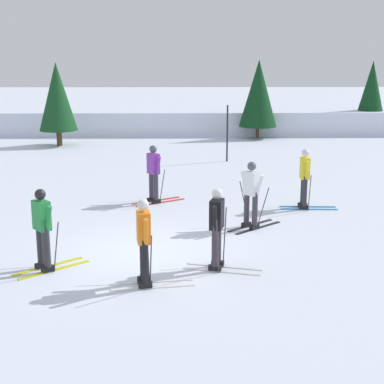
{
  "coord_description": "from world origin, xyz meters",
  "views": [
    {
      "loc": [
        0.8,
        -12.22,
        4.38
      ],
      "look_at": [
        1.03,
        2.03,
        0.9
      ],
      "focal_mm": 54.44,
      "sensor_mm": 36.0,
      "label": 1
    }
  ],
  "objects_px": {
    "skier_yellow": "(305,177)",
    "skier_purple": "(154,172)",
    "skier_green": "(43,227)",
    "skier_black": "(217,226)",
    "conifer_far_centre": "(258,93)",
    "skier_orange": "(144,240)",
    "trail_marker_pole": "(227,134)",
    "conifer_far_right": "(57,97)",
    "conifer_far_left": "(371,91)",
    "skier_white": "(251,193)"
  },
  "relations": [
    {
      "from": "skier_orange",
      "to": "skier_purple",
      "type": "height_order",
      "value": "same"
    },
    {
      "from": "trail_marker_pole",
      "to": "conifer_far_centre",
      "type": "distance_m",
      "value": 6.81
    },
    {
      "from": "skier_green",
      "to": "skier_black",
      "type": "distance_m",
      "value": 3.52
    },
    {
      "from": "skier_yellow",
      "to": "skier_orange",
      "type": "xyz_separation_m",
      "value": [
        -4.17,
        -5.54,
        0.0
      ]
    },
    {
      "from": "skier_yellow",
      "to": "skier_white",
      "type": "height_order",
      "value": "same"
    },
    {
      "from": "skier_black",
      "to": "trail_marker_pole",
      "type": "relative_size",
      "value": 0.76
    },
    {
      "from": "skier_white",
      "to": "conifer_far_centre",
      "type": "distance_m",
      "value": 15.72
    },
    {
      "from": "skier_yellow",
      "to": "conifer_far_left",
      "type": "xyz_separation_m",
      "value": [
        6.64,
        15.25,
        1.34
      ]
    },
    {
      "from": "conifer_far_left",
      "to": "conifer_far_centre",
      "type": "distance_m",
      "value": 6.44
    },
    {
      "from": "skier_orange",
      "to": "conifer_far_left",
      "type": "xyz_separation_m",
      "value": [
        10.8,
        20.78,
        1.34
      ]
    },
    {
      "from": "conifer_far_left",
      "to": "conifer_far_right",
      "type": "bearing_deg",
      "value": -166.26
    },
    {
      "from": "skier_green",
      "to": "conifer_far_left",
      "type": "relative_size",
      "value": 0.44
    },
    {
      "from": "skier_yellow",
      "to": "skier_green",
      "type": "bearing_deg",
      "value": -143.1
    },
    {
      "from": "skier_green",
      "to": "trail_marker_pole",
      "type": "height_order",
      "value": "trail_marker_pole"
    },
    {
      "from": "skier_green",
      "to": "skier_yellow",
      "type": "bearing_deg",
      "value": 36.9
    },
    {
      "from": "skier_orange",
      "to": "trail_marker_pole",
      "type": "relative_size",
      "value": 0.76
    },
    {
      "from": "skier_purple",
      "to": "trail_marker_pole",
      "type": "distance_m",
      "value": 7.05
    },
    {
      "from": "skier_orange",
      "to": "skier_purple",
      "type": "bearing_deg",
      "value": 91.1
    },
    {
      "from": "skier_yellow",
      "to": "skier_purple",
      "type": "distance_m",
      "value": 4.35
    },
    {
      "from": "skier_white",
      "to": "conifer_far_right",
      "type": "height_order",
      "value": "conifer_far_right"
    },
    {
      "from": "skier_yellow",
      "to": "skier_orange",
      "type": "bearing_deg",
      "value": -126.95
    },
    {
      "from": "skier_black",
      "to": "conifer_far_centre",
      "type": "relative_size",
      "value": 0.43
    },
    {
      "from": "skier_green",
      "to": "skier_black",
      "type": "bearing_deg",
      "value": 0.34
    },
    {
      "from": "conifer_far_right",
      "to": "skier_green",
      "type": "bearing_deg",
      "value": -79.48
    },
    {
      "from": "skier_green",
      "to": "conifer_far_centre",
      "type": "bearing_deg",
      "value": 70.05
    },
    {
      "from": "skier_yellow",
      "to": "skier_purple",
      "type": "xyz_separation_m",
      "value": [
        -4.29,
        0.72,
        -0.0
      ]
    },
    {
      "from": "skier_purple",
      "to": "skier_black",
      "type": "xyz_separation_m",
      "value": [
        1.54,
        -5.4,
        0.0
      ]
    },
    {
      "from": "conifer_far_centre",
      "to": "skier_yellow",
      "type": "bearing_deg",
      "value": -91.66
    },
    {
      "from": "skier_black",
      "to": "conifer_far_right",
      "type": "bearing_deg",
      "value": 112.06
    },
    {
      "from": "conifer_far_right",
      "to": "skier_purple",
      "type": "bearing_deg",
      "value": -65.02
    },
    {
      "from": "skier_green",
      "to": "conifer_far_left",
      "type": "bearing_deg",
      "value": 57.11
    },
    {
      "from": "conifer_far_centre",
      "to": "skier_white",
      "type": "bearing_deg",
      "value": -97.79
    },
    {
      "from": "skier_black",
      "to": "trail_marker_pole",
      "type": "bearing_deg",
      "value": 84.73
    },
    {
      "from": "skier_green",
      "to": "skier_purple",
      "type": "relative_size",
      "value": 1.0
    },
    {
      "from": "skier_purple",
      "to": "trail_marker_pole",
      "type": "bearing_deg",
      "value": 67.97
    },
    {
      "from": "skier_black",
      "to": "conifer_far_right",
      "type": "distance_m",
      "value": 17.36
    },
    {
      "from": "skier_purple",
      "to": "conifer_far_centre",
      "type": "distance_m",
      "value": 13.81
    },
    {
      "from": "conifer_far_left",
      "to": "skier_green",
      "type": "bearing_deg",
      "value": -122.89
    },
    {
      "from": "trail_marker_pole",
      "to": "conifer_far_right",
      "type": "bearing_deg",
      "value": 151.55
    },
    {
      "from": "conifer_far_right",
      "to": "conifer_far_centre",
      "type": "xyz_separation_m",
      "value": [
        9.64,
        2.28,
        -0.02
      ]
    },
    {
      "from": "skier_white",
      "to": "conifer_far_left",
      "type": "height_order",
      "value": "conifer_far_left"
    },
    {
      "from": "skier_green",
      "to": "skier_yellow",
      "type": "xyz_separation_m",
      "value": [
        6.26,
        4.7,
        -0.0
      ]
    },
    {
      "from": "skier_white",
      "to": "conifer_far_centre",
      "type": "bearing_deg",
      "value": 82.21
    },
    {
      "from": "skier_green",
      "to": "conifer_far_right",
      "type": "xyz_separation_m",
      "value": [
        -2.98,
        16.06,
        1.37
      ]
    },
    {
      "from": "skier_black",
      "to": "skier_orange",
      "type": "bearing_deg",
      "value": -148.89
    },
    {
      "from": "skier_black",
      "to": "conifer_far_left",
      "type": "relative_size",
      "value": 0.44
    },
    {
      "from": "skier_white",
      "to": "skier_black",
      "type": "bearing_deg",
      "value": -109.97
    },
    {
      "from": "skier_orange",
      "to": "skier_green",
      "type": "bearing_deg",
      "value": 158.23
    },
    {
      "from": "skier_purple",
      "to": "conifer_far_centre",
      "type": "height_order",
      "value": "conifer_far_centre"
    },
    {
      "from": "skier_green",
      "to": "conifer_far_centre",
      "type": "height_order",
      "value": "conifer_far_centre"
    }
  ]
}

